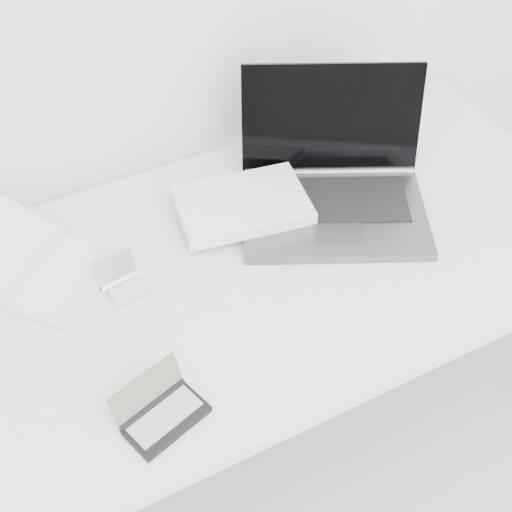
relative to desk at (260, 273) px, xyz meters
name	(u,v)px	position (x,y,z in m)	size (l,w,h in m)	color
desk	(260,273)	(0.00, 0.00, 0.00)	(1.60, 0.80, 0.73)	white
laptop_large	(306,192)	(0.18, 0.10, 0.09)	(0.63, 0.51, 0.28)	#595C5F
netbook_open_white	(46,270)	(-0.43, 0.17, 0.07)	(0.39, 0.39, 0.08)	white
pda_silver	(124,285)	(-0.30, 0.05, 0.06)	(0.10, 0.10, 0.07)	silver
palmtop_charcoal	(161,412)	(-0.34, -0.27, 0.06)	(0.17, 0.14, 0.08)	black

